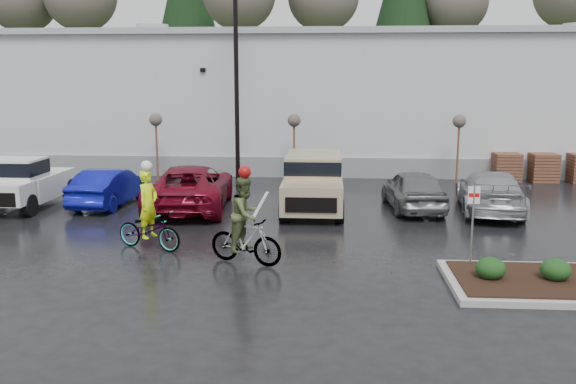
# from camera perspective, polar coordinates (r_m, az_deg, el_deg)

# --- Properties ---
(ground) EXTENTS (120.00, 120.00, 0.00)m
(ground) POSITION_cam_1_polar(r_m,az_deg,el_deg) (15.90, 3.22, -7.16)
(ground) COLOR black
(ground) RESTS_ON ground
(warehouse) EXTENTS (60.50, 15.50, 7.20)m
(warehouse) POSITION_cam_1_polar(r_m,az_deg,el_deg) (37.14, 3.75, 8.81)
(warehouse) COLOR #B6B8BB
(warehouse) RESTS_ON ground
(wooded_ridge) EXTENTS (80.00, 25.00, 6.00)m
(wooded_ridge) POSITION_cam_1_polar(r_m,az_deg,el_deg) (60.16, 3.84, 8.92)
(wooded_ridge) COLOR #2A411B
(wooded_ridge) RESTS_ON ground
(lamppost) EXTENTS (0.50, 1.00, 9.22)m
(lamppost) POSITION_cam_1_polar(r_m,az_deg,el_deg) (27.46, -4.88, 12.38)
(lamppost) COLOR black
(lamppost) RESTS_ON ground
(sapling_west) EXTENTS (0.60, 0.60, 3.20)m
(sapling_west) POSITION_cam_1_polar(r_m,az_deg,el_deg) (29.37, -12.27, 6.29)
(sapling_west) COLOR #502D20
(sapling_west) RESTS_ON ground
(sapling_mid) EXTENTS (0.60, 0.60, 3.20)m
(sapling_mid) POSITION_cam_1_polar(r_m,az_deg,el_deg) (28.26, 0.58, 6.37)
(sapling_mid) COLOR #502D20
(sapling_mid) RESTS_ON ground
(sapling_east) EXTENTS (0.60, 0.60, 3.20)m
(sapling_east) POSITION_cam_1_polar(r_m,az_deg,el_deg) (28.81, 15.73, 6.05)
(sapling_east) COLOR #502D20
(sapling_east) RESTS_ON ground
(pallet_stack_a) EXTENTS (1.20, 1.20, 1.35)m
(pallet_stack_a) POSITION_cam_1_polar(r_m,az_deg,el_deg) (30.59, 19.75, 2.20)
(pallet_stack_a) COLOR #502D20
(pallet_stack_a) RESTS_ON ground
(pallet_stack_b) EXTENTS (1.20, 1.20, 1.35)m
(pallet_stack_b) POSITION_cam_1_polar(r_m,az_deg,el_deg) (31.10, 22.76, 2.12)
(pallet_stack_b) COLOR #502D20
(pallet_stack_b) RESTS_ON ground
(shrub_a) EXTENTS (0.70, 0.70, 0.52)m
(shrub_a) POSITION_cam_1_polar(r_m,az_deg,el_deg) (15.31, 18.43, -6.80)
(shrub_a) COLOR black
(shrub_a) RESTS_ON curb_island
(shrub_b) EXTENTS (0.70, 0.70, 0.52)m
(shrub_b) POSITION_cam_1_polar(r_m,az_deg,el_deg) (15.75, 23.76, -6.68)
(shrub_b) COLOR black
(shrub_b) RESTS_ON curb_island
(fire_lane_sign) EXTENTS (0.30, 0.05, 2.20)m
(fire_lane_sign) POSITION_cam_1_polar(r_m,az_deg,el_deg) (16.13, 16.91, -2.17)
(fire_lane_sign) COLOR gray
(fire_lane_sign) RESTS_ON ground
(pickup_white) EXTENTS (2.10, 5.20, 1.96)m
(pickup_white) POSITION_cam_1_polar(r_m,az_deg,el_deg) (25.29, -23.14, 0.99)
(pickup_white) COLOR silver
(pickup_white) RESTS_ON ground
(car_blue) EXTENTS (1.87, 4.47, 1.44)m
(car_blue) POSITION_cam_1_polar(r_m,az_deg,el_deg) (24.36, -16.34, 0.46)
(car_blue) COLOR #0D1396
(car_blue) RESTS_ON ground
(car_red) EXTENTS (3.18, 6.16, 1.66)m
(car_red) POSITION_cam_1_polar(r_m,az_deg,el_deg) (23.01, -9.10, 0.46)
(car_red) COLOR maroon
(car_red) RESTS_ON ground
(suv_tan) EXTENTS (2.20, 5.10, 2.06)m
(suv_tan) POSITION_cam_1_polar(r_m,az_deg,el_deg) (22.36, 2.38, 0.81)
(suv_tan) COLOR tan
(suv_tan) RESTS_ON ground
(car_grey) EXTENTS (2.18, 4.61, 1.52)m
(car_grey) POSITION_cam_1_polar(r_m,az_deg,el_deg) (23.09, 11.65, 0.24)
(car_grey) COLOR slate
(car_grey) RESTS_ON ground
(car_far_silver) EXTENTS (2.76, 5.47, 1.52)m
(car_far_silver) POSITION_cam_1_polar(r_m,az_deg,el_deg) (23.40, 18.39, 0.04)
(car_far_silver) COLOR #A8ABAF
(car_far_silver) RESTS_ON ground
(cyclist_hivis) EXTENTS (2.24, 1.46, 2.57)m
(cyclist_hivis) POSITION_cam_1_polar(r_m,az_deg,el_deg) (17.88, -12.88, -2.78)
(cyclist_hivis) COLOR #3F3F44
(cyclist_hivis) RESTS_ON ground
(cyclist_olive) EXTENTS (2.10, 1.29, 2.63)m
(cyclist_olive) POSITION_cam_1_polar(r_m,az_deg,el_deg) (16.07, -4.00, -3.49)
(cyclist_olive) COLOR #3F3F44
(cyclist_olive) RESTS_ON ground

